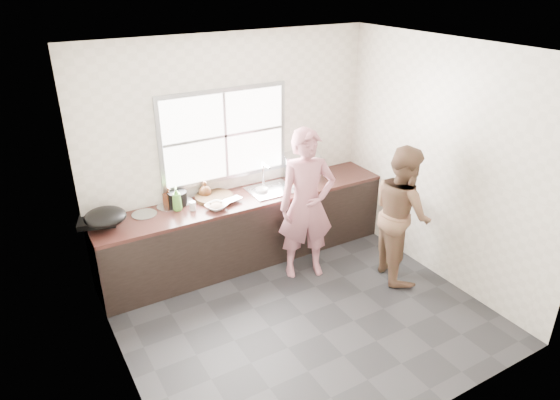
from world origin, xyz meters
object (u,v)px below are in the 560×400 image
bottle_green (177,199)px  pot_lid_right (169,206)px  plate_food (182,201)px  pot_lid_left (144,214)px  black_pot (177,198)px  burner (98,219)px  woman (306,210)px  wok (105,217)px  bowl_mince (216,207)px  glass_jar (193,206)px  bottle_brown_tall (169,197)px  bottle_brown_short (205,190)px  bowl_crabs (295,185)px  person_side (402,213)px  bowl_held (262,190)px  dish_rack (302,166)px  cutting_board (214,197)px

bottle_green → pot_lid_right: size_ratio=1.06×
plate_food → pot_lid_left: (-0.47, -0.10, -0.00)m
black_pot → burner: (-0.88, 0.03, -0.05)m
woman → wok: bearing=-178.2°
bowl_mince → glass_jar: (-0.24, 0.11, 0.02)m
bottle_green → burner: bottle_green is taller
bottle_green → pot_lid_left: 0.39m
bottle_brown_tall → plate_food: bearing=0.0°
bottle_brown_short → bowl_mince: bearing=-92.9°
bowl_mince → bowl_crabs: bearing=4.1°
person_side → pot_lid_right: size_ratio=6.12×
person_side → bowl_held: bearing=62.2°
woman → glass_jar: (-1.13, 0.59, 0.08)m
person_side → bowl_mince: size_ratio=6.82×
bowl_crabs → wok: size_ratio=0.44×
bottle_green → bowl_held: bearing=-2.3°
wok → dish_rack: dish_rack is taller
bottle_green → pot_lid_left: bearing=169.2°
woman → bottle_brown_short: 1.22m
bottle_green → bottle_brown_short: bearing=22.8°
bottle_brown_tall → burner: (-0.79, -0.01, -0.07)m
person_side → bottle_brown_tall: 2.65m
bottle_brown_tall → bottle_brown_short: bearing=0.0°
pot_lid_left → bowl_held: bearing=-4.5°
bottle_brown_tall → bottle_brown_short: 0.44m
woman → pot_lid_left: woman is taller
bowl_crabs → dish_rack: (0.21, 0.19, 0.14)m
woman → glass_jar: woman is taller
person_side → bottle_brown_tall: size_ratio=8.19×
cutting_board → pot_lid_left: cutting_board is taller
bowl_held → black_pot: (-1.00, 0.17, 0.05)m
black_pot → pot_lid_right: 0.13m
dish_rack → plate_food: bearing=-161.2°
woman → wok: woman is taller
bowl_crabs → dish_rack: dish_rack is taller
pot_lid_left → woman: bearing=-24.3°
woman → bowl_crabs: woman is taller
black_pot → glass_jar: 0.24m
bowl_crabs → pot_lid_left: (-1.84, 0.18, -0.02)m
bottle_brown_short → glass_jar: (-0.26, -0.25, -0.04)m
burner → pot_lid_left: (0.47, -0.09, -0.02)m
bottle_brown_short → wok: wok is taller
bowl_mince → pot_lid_right: bowl_mince is taller
plate_food → pot_lid_right: plate_food is taller
cutting_board → pot_lid_right: bearing=173.6°
wok → dish_rack: size_ratio=0.96×
bowl_crabs → wok: (-2.27, 0.06, 0.11)m
bottle_brown_tall → bowl_crabs: bearing=-10.6°
woman → bottle_brown_short: bearing=154.7°
person_side → burner: size_ratio=4.13×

